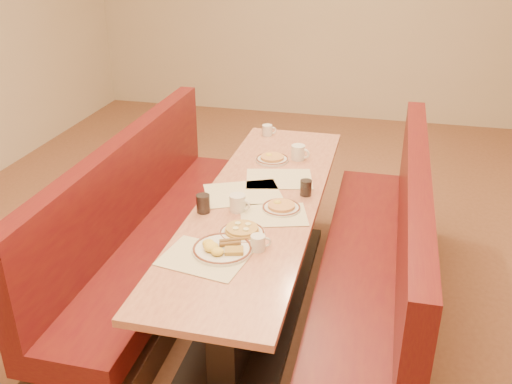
% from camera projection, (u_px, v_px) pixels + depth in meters
% --- Properties ---
extents(ground, '(8.00, 8.00, 0.00)m').
position_uv_depth(ground, '(260.00, 302.00, 3.74)').
color(ground, '#9E6647').
rests_on(ground, ground).
extents(diner_table, '(0.70, 2.50, 0.75)m').
position_uv_depth(diner_table, '(260.00, 253.00, 3.58)').
color(diner_table, black).
rests_on(diner_table, ground).
extents(booth_left, '(0.55, 2.50, 1.05)m').
position_uv_depth(booth_left, '(151.00, 241.00, 3.74)').
color(booth_left, '#4C3326').
rests_on(booth_left, ground).
extents(booth_right, '(0.55, 2.50, 1.05)m').
position_uv_depth(booth_right, '(378.00, 270.00, 3.43)').
color(booth_right, '#4C3326').
rests_on(booth_right, ground).
extents(placemat_near_left, '(0.46, 0.37, 0.00)m').
position_uv_depth(placemat_near_left, '(204.00, 258.00, 2.82)').
color(placemat_near_left, beige).
rests_on(placemat_near_left, diner_table).
extents(placemat_near_right, '(0.44, 0.38, 0.00)m').
position_uv_depth(placemat_near_right, '(274.00, 215.00, 3.23)').
color(placemat_near_right, beige).
rests_on(placemat_near_right, diner_table).
extents(placemat_far_left, '(0.55, 0.50, 0.00)m').
position_uv_depth(placemat_far_left, '(243.00, 193.00, 3.49)').
color(placemat_far_left, beige).
rests_on(placemat_far_left, diner_table).
extents(placemat_far_right, '(0.48, 0.40, 0.00)m').
position_uv_depth(placemat_far_right, '(279.00, 179.00, 3.68)').
color(placemat_far_right, beige).
rests_on(placemat_far_right, diner_table).
extents(pancake_plate, '(0.24, 0.24, 0.06)m').
position_uv_depth(pancake_plate, '(242.00, 232.00, 3.03)').
color(pancake_plate, silver).
rests_on(pancake_plate, diner_table).
extents(eggs_plate, '(0.31, 0.31, 0.06)m').
position_uv_depth(eggs_plate, '(222.00, 249.00, 2.87)').
color(eggs_plate, silver).
rests_on(eggs_plate, diner_table).
extents(extra_plate_mid, '(0.23, 0.23, 0.05)m').
position_uv_depth(extra_plate_mid, '(281.00, 207.00, 3.29)').
color(extra_plate_mid, silver).
rests_on(extra_plate_mid, diner_table).
extents(extra_plate_far, '(0.23, 0.23, 0.05)m').
position_uv_depth(extra_plate_far, '(272.00, 159.00, 3.95)').
color(extra_plate_far, silver).
rests_on(extra_plate_far, diner_table).
extents(coffee_mug_a, '(0.10, 0.08, 0.08)m').
position_uv_depth(coffee_mug_a, '(259.00, 242.00, 2.88)').
color(coffee_mug_a, silver).
rests_on(coffee_mug_a, diner_table).
extents(coffee_mug_b, '(0.13, 0.09, 0.10)m').
position_uv_depth(coffee_mug_b, '(238.00, 203.00, 3.26)').
color(coffee_mug_b, silver).
rests_on(coffee_mug_b, diner_table).
extents(coffee_mug_c, '(0.13, 0.10, 0.10)m').
position_uv_depth(coffee_mug_c, '(299.00, 152.00, 3.96)').
color(coffee_mug_c, silver).
rests_on(coffee_mug_c, diner_table).
extents(coffee_mug_d, '(0.11, 0.08, 0.08)m').
position_uv_depth(coffee_mug_d, '(268.00, 130.00, 4.40)').
color(coffee_mug_d, silver).
rests_on(coffee_mug_d, diner_table).
extents(soda_tumbler_near, '(0.08, 0.08, 0.11)m').
position_uv_depth(soda_tumbler_near, '(203.00, 204.00, 3.25)').
color(soda_tumbler_near, black).
rests_on(soda_tumbler_near, diner_table).
extents(soda_tumbler_mid, '(0.07, 0.07, 0.10)m').
position_uv_depth(soda_tumbler_mid, '(306.00, 188.00, 3.45)').
color(soda_tumbler_mid, black).
rests_on(soda_tumbler_mid, diner_table).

